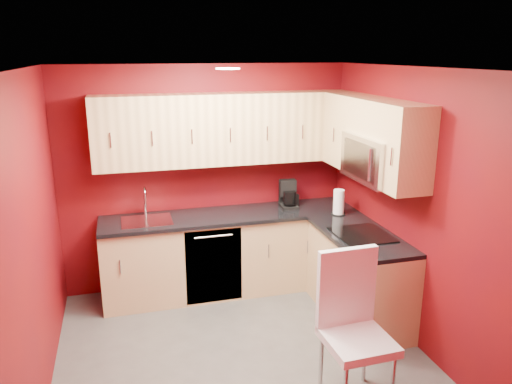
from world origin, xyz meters
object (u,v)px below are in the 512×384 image
microwave (377,159)px  sink (147,217)px  dining_chair (358,333)px  coffee_maker (289,194)px  paper_towel (339,202)px  napkin_holder (291,200)px

microwave → sink: (-2.09, 1.00, -0.72)m
microwave → dining_chair: 1.69m
microwave → coffee_maker: size_ratio=2.46×
coffee_maker → paper_towel: 0.58m
microwave → dining_chair: bearing=-121.9°
sink → napkin_holder: sink is taller
coffee_maker → paper_towel: bearing=-37.5°
napkin_holder → dining_chair: bearing=-96.2°
microwave → coffee_maker: (-0.50, 1.03, -0.60)m
coffee_maker → microwave: bearing=-60.6°
sink → napkin_holder: (1.64, 0.09, 0.04)m
dining_chair → sink: bearing=121.8°
napkin_holder → sink: bearing=-176.8°
microwave → dining_chair: microwave is taller
microwave → paper_towel: 0.90m
microwave → sink: bearing=154.4°
microwave → napkin_holder: 1.36m
napkin_holder → paper_towel: (0.39, -0.44, 0.07)m
napkin_holder → microwave: bearing=-67.6°
coffee_maker → paper_towel: size_ratio=1.12×
microwave → sink: size_ratio=1.46×
dining_chair → paper_towel: bearing=68.7°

